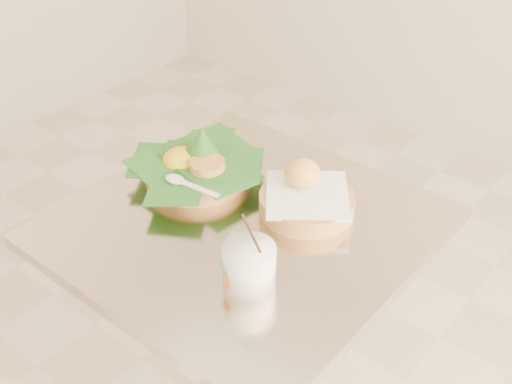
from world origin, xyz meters
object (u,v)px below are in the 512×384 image
Objects in this scene: rice_basket at (197,163)px; coffee_mug at (248,264)px; cafe_table at (245,298)px; bread_basket at (306,198)px.

rice_basket is 0.37m from coffee_mug.
coffee_mug is at bearing -46.85° from cafe_table.
rice_basket is 1.76× the size of coffee_mug.
cafe_table is 3.09× the size of bread_basket.
cafe_table is at bearing 133.15° from coffee_mug.
rice_basket is at bearing 148.83° from coffee_mug.
bread_basket is (0.07, 0.12, 0.25)m from cafe_table.
bread_basket reaches higher than cafe_table.
bread_basket is 1.43× the size of coffee_mug.
coffee_mug reaches higher than cafe_table.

